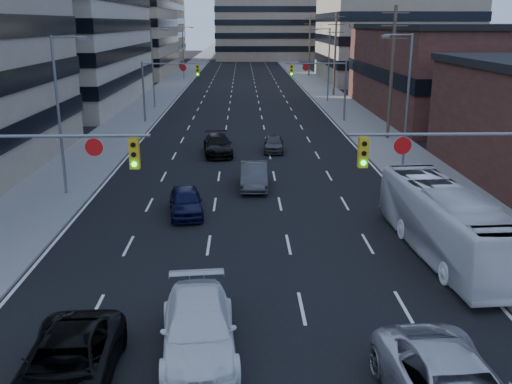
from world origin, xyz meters
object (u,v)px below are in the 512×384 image
object	(u,v)px
black_pickup	(67,365)
sedan_blue	(186,201)
white_van	(199,329)
transit_bus	(446,222)

from	to	relation	value
black_pickup	sedan_blue	size ratio (longest dim) A/B	1.30
white_van	black_pickup	bearing A→B (deg)	-158.02
white_van	transit_bus	xyz separation A→B (m)	(10.00, 7.34, 0.69)
white_van	sedan_blue	world-z (taller)	white_van
transit_bus	sedan_blue	xyz separation A→B (m)	(-11.62, 5.71, -0.78)
black_pickup	transit_bus	size ratio (longest dim) A/B	0.51
black_pickup	transit_bus	xyz separation A→B (m)	(13.42, 9.10, 0.74)
black_pickup	white_van	world-z (taller)	white_van
black_pickup	sedan_blue	world-z (taller)	black_pickup
transit_bus	sedan_blue	size ratio (longest dim) A/B	2.58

